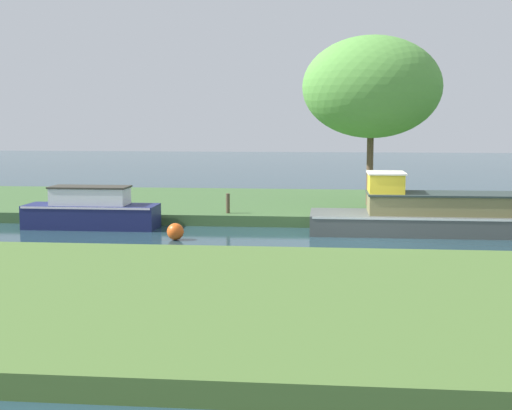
{
  "coord_description": "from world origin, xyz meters",
  "views": [
    {
      "loc": [
        -1.35,
        -22.92,
        3.87
      ],
      "look_at": [
        -3.76,
        1.2,
        0.9
      ],
      "focal_mm": 49.48,
      "sensor_mm": 36.0,
      "label": 1
    }
  ],
  "objects_px": {
    "slate_barge": "(435,214)",
    "willow_tree_left": "(372,87)",
    "navy_narrowboat": "(91,211)",
    "channel_buoy": "(175,232)",
    "mooring_post_near": "(423,205)",
    "mooring_post_far": "(228,203)"
  },
  "relations": [
    {
      "from": "navy_narrowboat",
      "to": "willow_tree_left",
      "type": "relative_size",
      "value": 0.7
    },
    {
      "from": "slate_barge",
      "to": "mooring_post_far",
      "type": "height_order",
      "value": "slate_barge"
    },
    {
      "from": "slate_barge",
      "to": "navy_narrowboat",
      "type": "bearing_deg",
      "value": 180.0
    },
    {
      "from": "mooring_post_near",
      "to": "willow_tree_left",
      "type": "bearing_deg",
      "value": 122.09
    },
    {
      "from": "willow_tree_left",
      "to": "slate_barge",
      "type": "bearing_deg",
      "value": -65.38
    },
    {
      "from": "navy_narrowboat",
      "to": "mooring_post_near",
      "type": "distance_m",
      "value": 11.87
    },
    {
      "from": "slate_barge",
      "to": "channel_buoy",
      "type": "distance_m",
      "value": 8.77
    },
    {
      "from": "mooring_post_near",
      "to": "mooring_post_far",
      "type": "distance_m",
      "value": 7.07
    },
    {
      "from": "slate_barge",
      "to": "navy_narrowboat",
      "type": "distance_m",
      "value": 11.99
    },
    {
      "from": "navy_narrowboat",
      "to": "willow_tree_left",
      "type": "height_order",
      "value": "willow_tree_left"
    },
    {
      "from": "slate_barge",
      "to": "willow_tree_left",
      "type": "distance_m",
      "value": 6.44
    },
    {
      "from": "mooring_post_far",
      "to": "channel_buoy",
      "type": "relative_size",
      "value": 1.34
    },
    {
      "from": "mooring_post_far",
      "to": "slate_barge",
      "type": "bearing_deg",
      "value": -11.54
    },
    {
      "from": "navy_narrowboat",
      "to": "channel_buoy",
      "type": "distance_m",
      "value": 4.13
    },
    {
      "from": "mooring_post_near",
      "to": "mooring_post_far",
      "type": "bearing_deg",
      "value": 180.0
    },
    {
      "from": "navy_narrowboat",
      "to": "willow_tree_left",
      "type": "bearing_deg",
      "value": 22.87
    },
    {
      "from": "navy_narrowboat",
      "to": "mooring_post_far",
      "type": "xyz_separation_m",
      "value": [
        4.7,
        1.49,
        0.14
      ]
    },
    {
      "from": "slate_barge",
      "to": "navy_narrowboat",
      "type": "xyz_separation_m",
      "value": [
        -11.99,
        0.0,
        -0.04
      ]
    },
    {
      "from": "mooring_post_near",
      "to": "channel_buoy",
      "type": "relative_size",
      "value": 1.39
    },
    {
      "from": "slate_barge",
      "to": "mooring_post_near",
      "type": "relative_size",
      "value": 10.53
    },
    {
      "from": "mooring_post_near",
      "to": "mooring_post_far",
      "type": "height_order",
      "value": "mooring_post_near"
    },
    {
      "from": "slate_barge",
      "to": "mooring_post_far",
      "type": "bearing_deg",
      "value": 168.46
    }
  ]
}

